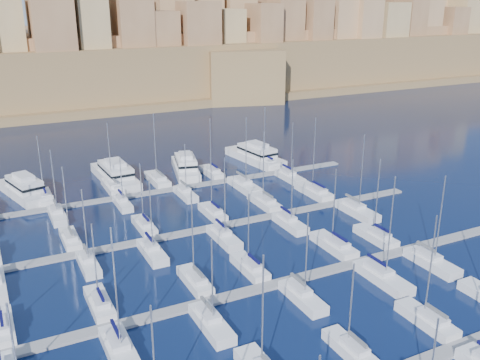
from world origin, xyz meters
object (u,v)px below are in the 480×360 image
motor_yacht_b (115,174)px  motor_yacht_c (186,166)px  sailboat_4 (427,320)px  motor_yacht_a (24,189)px  motor_yacht_d (256,155)px

motor_yacht_b → motor_yacht_c: 16.01m
sailboat_4 → motor_yacht_b: (-20.87, 71.68, 0.98)m
motor_yacht_a → motor_yacht_b: same height
sailboat_4 → motor_yacht_a: bearing=119.5°
motor_yacht_a → motor_yacht_d: same height
motor_yacht_c → sailboat_4: bearing=-86.0°
motor_yacht_a → motor_yacht_d: size_ratio=0.92×
sailboat_4 → motor_yacht_c: 70.33m
motor_yacht_a → motor_yacht_b: 19.01m
motor_yacht_b → motor_yacht_a: bearing=-176.4°
motor_yacht_b → motor_yacht_d: 34.89m
motor_yacht_a → motor_yacht_c: 34.91m
motor_yacht_c → motor_yacht_d: 18.98m
motor_yacht_a → motor_yacht_b: size_ratio=0.90×
motor_yacht_c → motor_yacht_d: (18.94, 1.12, -0.00)m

